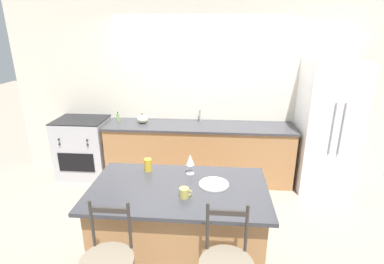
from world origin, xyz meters
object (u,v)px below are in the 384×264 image
object	(u,v)px
coffee_mug	(184,193)
tumbler_cup	(148,165)
soap_bottle	(118,117)
pumpkin_decoration	(142,119)
dinner_plate	(214,184)
wine_glass	(190,160)
refrigerator	(326,127)
oven_range	(84,147)

from	to	relation	value
coffee_mug	tumbler_cup	distance (m)	0.63
tumbler_cup	soap_bottle	xyz separation A→B (m)	(-0.88, 1.75, -0.03)
tumbler_cup	pumpkin_decoration	world-z (taller)	same
dinner_plate	wine_glass	xyz separation A→B (m)	(-0.24, 0.21, 0.14)
refrigerator	soap_bottle	size ratio (longest dim) A/B	13.01
pumpkin_decoration	soap_bottle	world-z (taller)	pumpkin_decoration
soap_bottle	pumpkin_decoration	bearing A→B (deg)	-12.70
refrigerator	soap_bottle	distance (m)	3.16
wine_glass	pumpkin_decoration	distance (m)	1.90
tumbler_cup	pumpkin_decoration	distance (m)	1.72
wine_glass	tumbler_cup	bearing A→B (deg)	176.88
coffee_mug	dinner_plate	bearing A→B (deg)	43.43
refrigerator	pumpkin_decoration	bearing A→B (deg)	178.05
dinner_plate	refrigerator	bearing A→B (deg)	48.15
oven_range	soap_bottle	size ratio (longest dim) A/B	6.54
refrigerator	dinner_plate	size ratio (longest dim) A/B	6.77
tumbler_cup	soap_bottle	distance (m)	1.96
wine_glass	pumpkin_decoration	xyz separation A→B (m)	(-0.89, 1.68, -0.10)
refrigerator	pumpkin_decoration	distance (m)	2.74
tumbler_cup	coffee_mug	bearing A→B (deg)	-48.05
dinner_plate	wine_glass	size ratio (longest dim) A/B	1.37
oven_range	tumbler_cup	size ratio (longest dim) A/B	7.24
refrigerator	wine_glass	world-z (taller)	refrigerator
oven_range	tumbler_cup	xyz separation A→B (m)	(1.44, -1.62, 0.52)
dinner_plate	tumbler_cup	distance (m)	0.71
oven_range	tumbler_cup	world-z (taller)	tumbler_cup
dinner_plate	coffee_mug	bearing A→B (deg)	-136.57
coffee_mug	wine_glass	bearing A→B (deg)	88.52
coffee_mug	pumpkin_decoration	distance (m)	2.30
oven_range	tumbler_cup	bearing A→B (deg)	-48.43
coffee_mug	tumbler_cup	bearing A→B (deg)	131.95
dinner_plate	soap_bottle	size ratio (longest dim) A/B	1.92
oven_range	dinner_plate	size ratio (longest dim) A/B	3.40
oven_range	dinner_plate	xyz separation A→B (m)	(2.11, -1.85, 0.46)
refrigerator	wine_glass	distance (m)	2.44
soap_bottle	oven_range	bearing A→B (deg)	-166.99
pumpkin_decoration	soap_bottle	size ratio (longest dim) A/B	1.14
wine_glass	refrigerator	bearing A→B (deg)	40.66
refrigerator	tumbler_cup	bearing A→B (deg)	-145.58
refrigerator	soap_bottle	xyz separation A→B (m)	(-3.16, 0.19, 0.02)
wine_glass	tumbler_cup	distance (m)	0.44
wine_glass	coffee_mug	distance (m)	0.46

